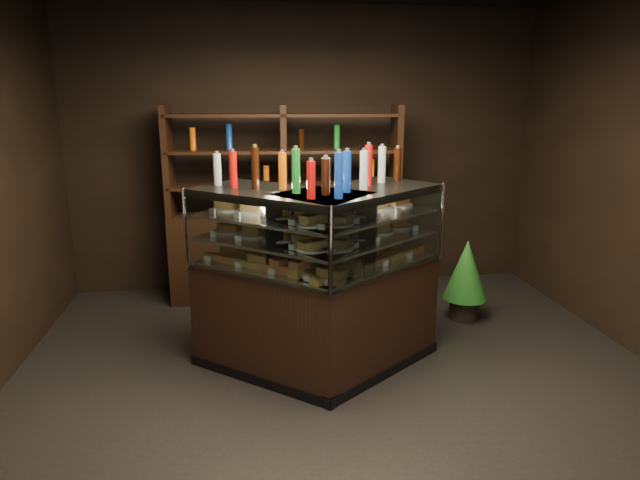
# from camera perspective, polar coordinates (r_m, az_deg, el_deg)

# --- Properties ---
(ground) EXTENTS (5.00, 5.00, 0.00)m
(ground) POSITION_cam_1_polar(r_m,az_deg,el_deg) (4.30, 2.55, -14.98)
(ground) COLOR black
(ground) RESTS_ON ground
(room_shell) EXTENTS (5.02, 5.02, 3.01)m
(room_shell) POSITION_cam_1_polar(r_m,az_deg,el_deg) (3.74, 2.89, 11.83)
(room_shell) COLOR black
(room_shell) RESTS_ON ground
(display_case) EXTENTS (2.03, 1.35, 1.43)m
(display_case) POSITION_cam_1_polar(r_m,az_deg,el_deg) (4.45, -0.10, -7.00)
(display_case) COLOR black
(display_case) RESTS_ON ground
(food_display) EXTENTS (1.67, 0.89, 0.44)m
(food_display) POSITION_cam_1_polar(r_m,az_deg,el_deg) (4.27, -0.09, 0.45)
(food_display) COLOR #D9814E
(food_display) RESTS_ON display_case
(bottles_top) EXTENTS (1.49, 0.75, 0.30)m
(bottles_top) POSITION_cam_1_polar(r_m,az_deg,el_deg) (4.18, -0.11, 6.99)
(bottles_top) COLOR #D8590A
(bottles_top) RESTS_ON display_case
(potted_conifer) EXTENTS (0.41, 0.41, 0.88)m
(potted_conifer) POSITION_cam_1_polar(r_m,az_deg,el_deg) (5.56, 14.43, -2.76)
(potted_conifer) COLOR black
(potted_conifer) RESTS_ON ground
(back_shelving) EXTENTS (2.36, 0.57, 2.00)m
(back_shelving) POSITION_cam_1_polar(r_m,az_deg,el_deg) (5.93, -3.51, -0.20)
(back_shelving) COLOR black
(back_shelving) RESTS_ON ground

